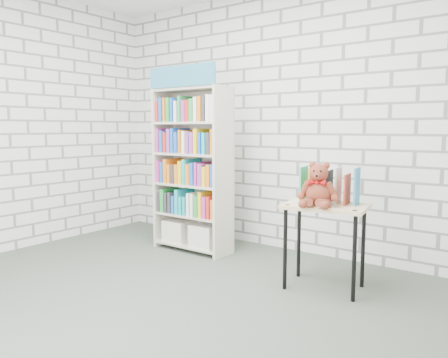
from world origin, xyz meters
The scene contains 6 objects.
ground centered at (0.00, 0.00, 0.00)m, with size 4.50×4.50×0.00m, color #3E493D.
room_shell centered at (0.00, 0.00, 1.78)m, with size 4.52×4.02×2.81m.
bookshelf centered at (-0.68, 1.36, 0.89)m, with size 0.87×0.34×1.95m.
display_table centered at (0.94, 1.13, 0.60)m, with size 0.71×0.54×0.70m.
table_books centered at (0.92, 1.23, 0.84)m, with size 0.48×0.27×0.27m.
teddy_bear centered at (0.91, 1.02, 0.84)m, with size 0.32×0.31×0.35m.
Camera 1 is at (2.36, -2.17, 1.32)m, focal length 35.00 mm.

